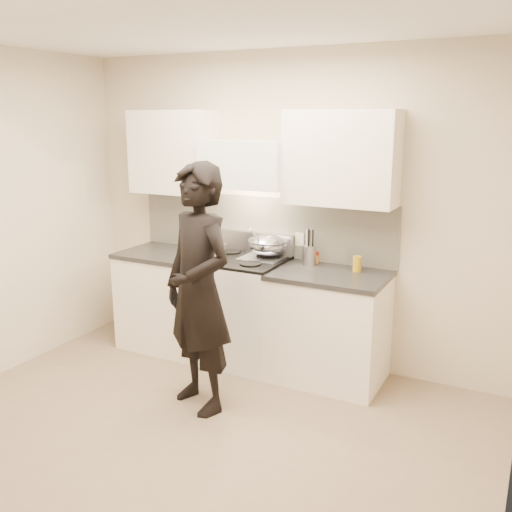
# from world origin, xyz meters

# --- Properties ---
(ground_plane) EXTENTS (4.00, 4.00, 0.00)m
(ground_plane) POSITION_xyz_m (0.00, 0.00, 0.00)
(ground_plane) COLOR #89725A
(room_shell) EXTENTS (4.04, 3.54, 2.70)m
(room_shell) POSITION_xyz_m (-0.06, 0.37, 1.60)
(room_shell) COLOR beige
(room_shell) RESTS_ON ground
(stove) EXTENTS (0.76, 0.65, 0.96)m
(stove) POSITION_xyz_m (-0.30, 1.42, 0.47)
(stove) COLOR white
(stove) RESTS_ON ground
(counter_right) EXTENTS (0.92, 0.67, 0.92)m
(counter_right) POSITION_xyz_m (0.53, 1.43, 0.46)
(counter_right) COLOR white
(counter_right) RESTS_ON ground
(counter_left) EXTENTS (0.82, 0.67, 0.92)m
(counter_left) POSITION_xyz_m (-1.08, 1.43, 0.46)
(counter_left) COLOR white
(counter_left) RESTS_ON ground
(wok) EXTENTS (0.36, 0.44, 0.29)m
(wok) POSITION_xyz_m (-0.10, 1.57, 1.05)
(wok) COLOR #A8A7BF
(wok) RESTS_ON stove
(stock_pot) EXTENTS (0.34, 0.27, 0.16)m
(stock_pot) POSITION_xyz_m (-0.50, 1.28, 1.04)
(stock_pot) COLOR #A8A7BF
(stock_pot) RESTS_ON stove
(utensil_crock) EXTENTS (0.11, 0.11, 0.31)m
(utensil_crock) POSITION_xyz_m (0.28, 1.59, 1.01)
(utensil_crock) COLOR #B0B0B3
(utensil_crock) RESTS_ON counter_right
(spice_jar) EXTENTS (0.04, 0.04, 0.10)m
(spice_jar) POSITION_xyz_m (0.32, 1.65, 0.97)
(spice_jar) COLOR orange
(spice_jar) RESTS_ON counter_right
(oil_glass) EXTENTS (0.07, 0.07, 0.13)m
(oil_glass) POSITION_xyz_m (0.71, 1.57, 0.98)
(oil_glass) COLOR #B88814
(oil_glass) RESTS_ON counter_right
(person) EXTENTS (0.80, 0.68, 1.85)m
(person) POSITION_xyz_m (-0.17, 0.55, 0.92)
(person) COLOR black
(person) RESTS_ON ground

